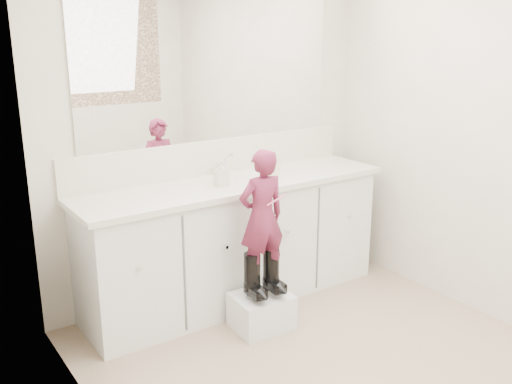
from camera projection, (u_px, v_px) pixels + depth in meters
floor at (351, 377)px, 3.25m from camera, size 3.00×3.00×0.00m
wall_back at (213, 131)px, 4.10m from camera, size 2.60×0.00×2.60m
wall_left at (120, 220)px, 2.21m from camera, size 0.00×3.00×3.00m
wall_right at (508, 145)px, 3.63m from camera, size 0.00×3.00×3.00m
vanity_cabinet at (234, 243)px, 4.10m from camera, size 2.20×0.55×0.85m
countertop at (235, 184)px, 3.97m from camera, size 2.28×0.58×0.04m
backsplash at (214, 157)px, 4.14m from camera, size 2.28×0.03×0.25m
mirror at (212, 69)px, 3.97m from camera, size 2.00×0.02×1.00m
faucet at (222, 170)px, 4.08m from camera, size 0.08×0.08×0.10m
cup at (275, 170)px, 4.08m from camera, size 0.13×0.13×0.09m
soap_bottle at (221, 173)px, 3.83m from camera, size 0.09×0.09×0.18m
step_stool at (262, 311)px, 3.76m from camera, size 0.39×0.33×0.24m
boot_left at (252, 276)px, 3.64m from camera, size 0.13×0.21×0.31m
boot_right at (271, 271)px, 3.72m from camera, size 0.13×0.21×0.31m
toddler at (262, 217)px, 3.58m from camera, size 0.33×0.23×0.87m
toothbrush at (276, 200)px, 3.54m from camera, size 0.14×0.02×0.06m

